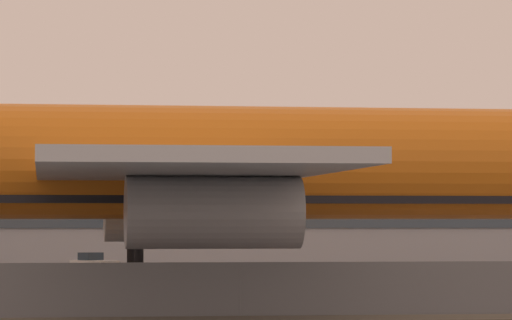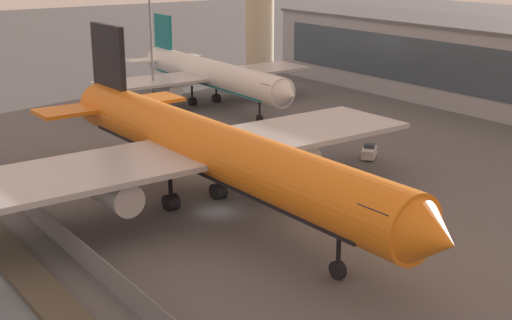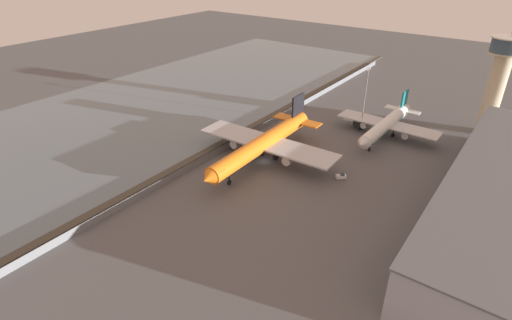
# 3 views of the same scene
# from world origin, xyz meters

# --- Properties ---
(ground_plane) EXTENTS (500.00, 500.00, 0.00)m
(ground_plane) POSITION_xyz_m (0.00, 0.00, 0.00)
(ground_plane) COLOR #565659
(perimeter_fence) EXTENTS (280.00, 0.10, 2.33)m
(perimeter_fence) POSITION_xyz_m (0.00, -16.00, 1.17)
(perimeter_fence) COLOR slate
(perimeter_fence) RESTS_ON ground
(cargo_jet_orange) EXTENTS (58.29, 49.78, 16.96)m
(cargo_jet_orange) POSITION_xyz_m (-0.55, -0.51, 6.47)
(cargo_jet_orange) COLOR orange
(cargo_jet_orange) RESTS_ON ground
(baggage_tug) EXTENTS (3.24, 3.50, 1.80)m
(baggage_tug) POSITION_xyz_m (-4.87, 25.76, 0.81)
(baggage_tug) COLOR white
(baggage_tug) RESTS_ON ground
(terminal_building) EXTENTS (101.56, 19.67, 13.41)m
(terminal_building) POSITION_xyz_m (-11.00, 64.74, 6.72)
(terminal_building) COLOR #9EA3AD
(terminal_building) RESTS_ON ground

